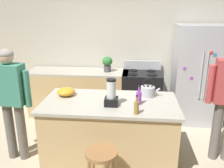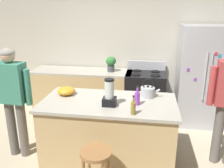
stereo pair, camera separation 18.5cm
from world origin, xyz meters
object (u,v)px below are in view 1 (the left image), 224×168
at_px(blender_appliance, 111,94).
at_px(tea_kettle, 148,91).
at_px(bar_stool, 101,162).
at_px(mixing_bowl, 66,92).
at_px(refrigerator, 198,75).
at_px(bottle_soda, 139,97).
at_px(kitchen_island, 110,132).
at_px(bottle_vinegar, 136,107).
at_px(person_by_island_left, 11,95).
at_px(potted_plant, 107,63).
at_px(stove_range, 141,95).

distance_m(blender_appliance, tea_kettle, 0.62).
xyz_separation_m(bar_stool, mixing_bowl, (-0.63, 0.90, 0.49)).
height_order(refrigerator, bottle_soda, refrigerator).
xyz_separation_m(bottle_soda, mixing_bowl, (-1.04, 0.22, -0.04)).
relative_size(kitchen_island, bottle_vinegar, 7.72).
relative_size(person_by_island_left, bar_stool, 2.54).
xyz_separation_m(potted_plant, tea_kettle, (0.73, -1.30, -0.09)).
bearing_deg(potted_plant, mixing_bowl, -107.50).
bearing_deg(bar_stool, blender_appliance, 85.40).
height_order(person_by_island_left, blender_appliance, person_by_island_left).
bearing_deg(bottle_soda, refrigerator, 54.06).
bearing_deg(bottle_vinegar, blender_appliance, 144.31).
xyz_separation_m(stove_range, tea_kettle, (0.05, -1.27, 0.54)).
relative_size(bottle_vinegar, mixing_bowl, 0.93).
bearing_deg(kitchen_island, person_by_island_left, -178.30).
xyz_separation_m(kitchen_island, tea_kettle, (0.52, 0.25, 0.54)).
distance_m(kitchen_island, potted_plant, 1.69).
bearing_deg(blender_appliance, potted_plant, 98.32).
height_order(blender_appliance, tea_kettle, blender_appliance).
distance_m(kitchen_island, bottle_vinegar, 0.75).
height_order(bar_stool, tea_kettle, tea_kettle).
distance_m(potted_plant, tea_kettle, 1.49).
distance_m(stove_range, mixing_bowl, 1.84).
distance_m(blender_appliance, mixing_bowl, 0.75).
xyz_separation_m(bottle_soda, tea_kettle, (0.13, 0.31, -0.02)).
bearing_deg(refrigerator, kitchen_island, -135.30).
relative_size(stove_range, bottle_soda, 4.36).
bearing_deg(bottle_soda, potted_plant, 110.42).
xyz_separation_m(stove_range, mixing_bowl, (-1.12, -1.36, 0.51)).
height_order(person_by_island_left, potted_plant, person_by_island_left).
height_order(blender_appliance, bottle_soda, blender_appliance).
height_order(potted_plant, tea_kettle, potted_plant).
bearing_deg(person_by_island_left, bottle_vinegar, -10.51).
height_order(person_by_island_left, tea_kettle, person_by_island_left).
bearing_deg(refrigerator, bottle_vinegar, -121.96).
distance_m(potted_plant, bottle_soda, 1.72).
bearing_deg(bar_stool, stove_range, 77.85).
relative_size(refrigerator, potted_plant, 6.18).
distance_m(stove_range, bottle_vinegar, 1.96).
bearing_deg(bottle_vinegar, potted_plant, 106.57).
height_order(refrigerator, bar_stool, refrigerator).
height_order(stove_range, person_by_island_left, person_by_island_left).
bearing_deg(potted_plant, bar_stool, -85.10).
xyz_separation_m(refrigerator, bar_stool, (-1.53, -2.24, -0.43)).
xyz_separation_m(kitchen_island, bar_stool, (-0.02, -0.74, 0.03)).
height_order(kitchen_island, person_by_island_left, person_by_island_left).
relative_size(kitchen_island, stove_range, 1.63).
height_order(bottle_soda, tea_kettle, tea_kettle).
relative_size(bar_stool, mixing_bowl, 2.52).
distance_m(kitchen_island, refrigerator, 2.18).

